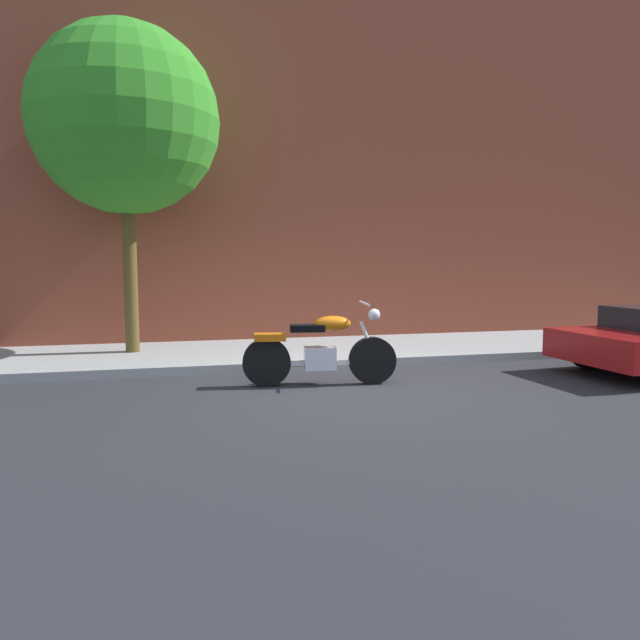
{
  "coord_description": "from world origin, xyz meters",
  "views": [
    {
      "loc": [
        -2.22,
        -7.59,
        1.81
      ],
      "look_at": [
        -0.26,
        0.51,
        0.93
      ],
      "focal_mm": 33.52,
      "sensor_mm": 36.0,
      "label": 1
    }
  ],
  "objects": [
    {
      "name": "motorcycle",
      "position": [
        -0.26,
        0.51,
        0.47
      ],
      "size": [
        2.18,
        0.72,
        1.17
      ],
      "color": "black",
      "rests_on": "ground"
    },
    {
      "name": "building_facade",
      "position": [
        0.0,
        4.75,
        4.06
      ],
      "size": [
        18.66,
        0.5,
        8.11
      ],
      "primitive_type": "cube",
      "color": "brown",
      "rests_on": "ground"
    },
    {
      "name": "street_tree",
      "position": [
        -2.99,
        3.35,
        4.13
      ],
      "size": [
        3.2,
        3.2,
        5.74
      ],
      "color": "brown",
      "rests_on": "ground"
    },
    {
      "name": "sidewalk",
      "position": [
        0.0,
        3.07,
        0.07
      ],
      "size": [
        18.66,
        2.86,
        0.14
      ],
      "primitive_type": "cube",
      "color": "#999999",
      "rests_on": "ground"
    },
    {
      "name": "ground_plane",
      "position": [
        0.0,
        0.0,
        0.0
      ],
      "size": [
        60.0,
        60.0,
        0.0
      ],
      "primitive_type": "plane",
      "color": "#28282D"
    }
  ]
}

